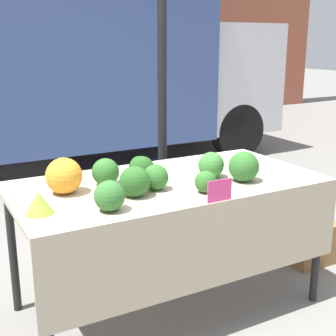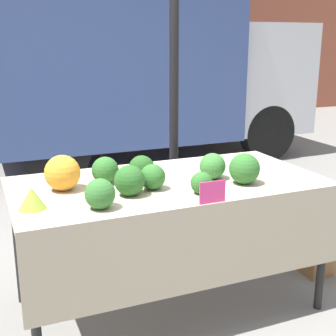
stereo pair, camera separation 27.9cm
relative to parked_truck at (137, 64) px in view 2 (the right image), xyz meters
name	(u,v)px [view 2 (the right image)]	position (x,y,z in m)	size (l,w,h in m)	color
ground_plane	(168,304)	(-1.15, -3.88, -1.33)	(40.00, 40.00, 0.00)	gray
tent_pole	(174,87)	(-0.78, -3.10, -0.01)	(0.07, 0.07, 2.63)	black
parked_truck	(137,64)	(0.00, 0.00, 0.00)	(4.41, 2.17, 2.48)	#384C84
market_table	(172,200)	(-1.15, -3.94, -0.59)	(1.85, 0.94, 0.84)	tan
orange_cauliflower	(62,173)	(-1.77, -3.81, -0.39)	(0.20, 0.20, 0.20)	orange
romanesco_head	(32,198)	(-1.97, -4.06, -0.43)	(0.14, 0.14, 0.11)	#93B238
broccoli_head_0	(213,166)	(-0.88, -3.94, -0.41)	(0.16, 0.16, 0.16)	#387533
broccoli_head_1	(244,169)	(-0.76, -4.10, -0.40)	(0.18, 0.18, 0.18)	#2D6628
broccoli_head_2	(142,168)	(-1.30, -3.81, -0.41)	(0.16, 0.16, 0.16)	#23511E
broccoli_head_3	(142,165)	(-1.25, -3.69, -0.43)	(0.12, 0.12, 0.12)	#387533
broccoli_head_4	(202,183)	(-1.08, -4.17, -0.43)	(0.12, 0.12, 0.12)	#2D6628
broccoli_head_5	(105,170)	(-1.51, -3.78, -0.41)	(0.16, 0.16, 0.16)	#2D6628
broccoli_head_6	(130,180)	(-1.45, -4.05, -0.41)	(0.17, 0.17, 0.17)	#285B23
broccoli_head_7	(153,177)	(-1.30, -3.99, -0.42)	(0.15, 0.15, 0.15)	#2D6628
broccoli_head_8	(100,194)	(-1.65, -4.19, -0.41)	(0.16, 0.16, 0.16)	#336B2D
price_sign	(212,192)	(-1.09, -4.33, -0.43)	(0.15, 0.01, 0.12)	#E53D84
produce_crate	(322,248)	(0.11, -3.84, -1.17)	(0.40, 0.32, 0.31)	olive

